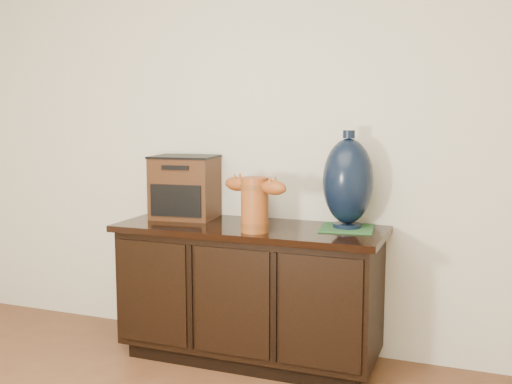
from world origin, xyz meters
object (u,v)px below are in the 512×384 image
at_px(terracotta_vessel, 255,201).
at_px(spray_can, 262,205).
at_px(sideboard, 250,291).
at_px(lamp_base, 348,182).
at_px(tv_radio, 185,187).

xyz_separation_m(terracotta_vessel, spray_can, (-0.09, 0.35, -0.08)).
bearing_deg(terracotta_vessel, sideboard, 139.59).
bearing_deg(lamp_base, sideboard, -168.71).
bearing_deg(spray_can, sideboard, -89.67).
relative_size(sideboard, lamp_base, 2.85).
relative_size(sideboard, spray_can, 8.57).
height_order(sideboard, terracotta_vessel, terracotta_vessel).
distance_m(sideboard, spray_can, 0.50).
bearing_deg(tv_radio, sideboard, -18.71).
xyz_separation_m(sideboard, terracotta_vessel, (0.09, -0.15, 0.53)).
bearing_deg(terracotta_vessel, spray_can, 123.48).
height_order(sideboard, lamp_base, lamp_base).
bearing_deg(lamp_base, spray_can, 169.14).
height_order(tv_radio, lamp_base, lamp_base).
height_order(tv_radio, spray_can, tv_radio).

